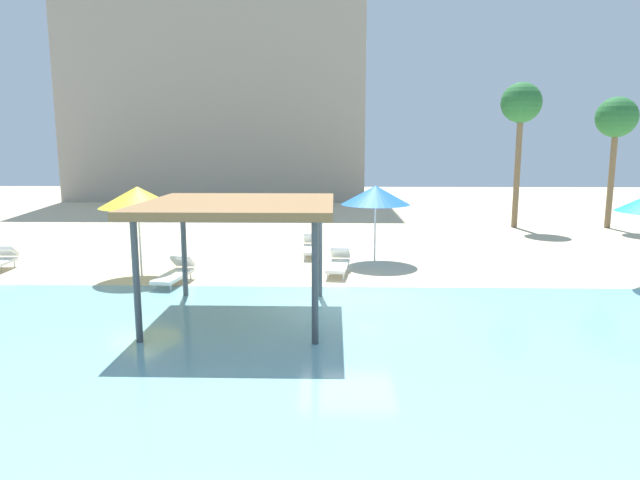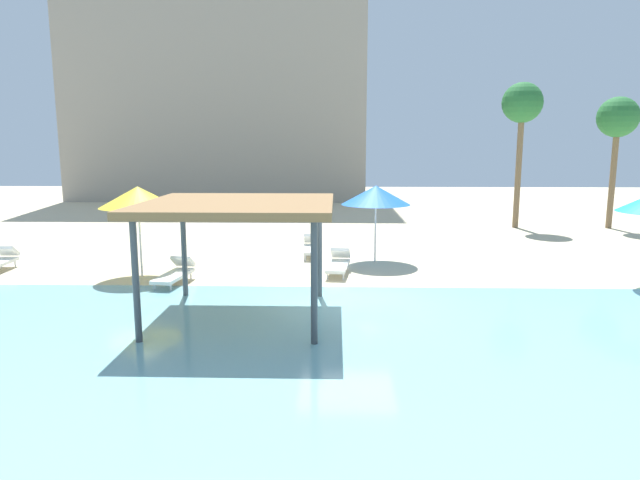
{
  "view_description": "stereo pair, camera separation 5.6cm",
  "coord_description": "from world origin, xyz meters",
  "px_view_note": "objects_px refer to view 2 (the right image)",
  "views": [
    {
      "loc": [
        -0.35,
        -13.86,
        4.02
      ],
      "look_at": [
        -0.76,
        2.0,
        1.3
      ],
      "focal_mm": 31.36,
      "sensor_mm": 36.0,
      "label": 1
    },
    {
      "loc": [
        -0.29,
        -13.86,
        4.02
      ],
      "look_at": [
        -0.76,
        2.0,
        1.3
      ],
      "focal_mm": 31.36,
      "sensor_mm": 36.0,
      "label": 2
    }
  ],
  "objects_px": {
    "beach_umbrella_blue_1": "(376,195)",
    "palm_tree_1": "(522,107)",
    "beach_umbrella_yellow_3": "(138,197)",
    "palm_tree_0": "(618,120)",
    "lounge_chair_0": "(338,263)",
    "shade_pavilion": "(239,209)",
    "lounge_chair_5": "(312,247)",
    "lounge_chair_1": "(175,273)"
  },
  "relations": [
    {
      "from": "beach_umbrella_blue_1",
      "to": "palm_tree_1",
      "type": "height_order",
      "value": "palm_tree_1"
    },
    {
      "from": "lounge_chair_0",
      "to": "palm_tree_1",
      "type": "height_order",
      "value": "palm_tree_1"
    },
    {
      "from": "palm_tree_0",
      "to": "lounge_chair_1",
      "type": "bearing_deg",
      "value": -147.21
    },
    {
      "from": "beach_umbrella_yellow_3",
      "to": "lounge_chair_0",
      "type": "bearing_deg",
      "value": 4.8
    },
    {
      "from": "lounge_chair_1",
      "to": "palm_tree_0",
      "type": "xyz_separation_m",
      "value": [
        17.97,
        11.58,
        4.82
      ]
    },
    {
      "from": "lounge_chair_1",
      "to": "lounge_chair_5",
      "type": "xyz_separation_m",
      "value": [
        3.8,
        4.29,
        0.0
      ]
    },
    {
      "from": "beach_umbrella_yellow_3",
      "to": "palm_tree_1",
      "type": "relative_size",
      "value": 0.4
    },
    {
      "from": "shade_pavilion",
      "to": "palm_tree_1",
      "type": "distance_m",
      "value": 18.74
    },
    {
      "from": "beach_umbrella_yellow_3",
      "to": "lounge_chair_1",
      "type": "distance_m",
      "value": 2.68
    },
    {
      "from": "lounge_chair_0",
      "to": "lounge_chair_5",
      "type": "distance_m",
      "value": 2.98
    },
    {
      "from": "beach_umbrella_yellow_3",
      "to": "lounge_chair_1",
      "type": "height_order",
      "value": "beach_umbrella_yellow_3"
    },
    {
      "from": "beach_umbrella_yellow_3",
      "to": "palm_tree_0",
      "type": "relative_size",
      "value": 0.44
    },
    {
      "from": "beach_umbrella_blue_1",
      "to": "palm_tree_0",
      "type": "height_order",
      "value": "palm_tree_0"
    },
    {
      "from": "beach_umbrella_yellow_3",
      "to": "lounge_chair_0",
      "type": "height_order",
      "value": "beach_umbrella_yellow_3"
    },
    {
      "from": "lounge_chair_1",
      "to": "palm_tree_0",
      "type": "bearing_deg",
      "value": 130.46
    },
    {
      "from": "lounge_chair_0",
      "to": "lounge_chair_5",
      "type": "xyz_separation_m",
      "value": [
        -0.96,
        2.83,
        0.0
      ]
    },
    {
      "from": "lounge_chair_5",
      "to": "shade_pavilion",
      "type": "bearing_deg",
      "value": -12.99
    },
    {
      "from": "beach_umbrella_blue_1",
      "to": "lounge_chair_1",
      "type": "relative_size",
      "value": 1.35
    },
    {
      "from": "palm_tree_1",
      "to": "beach_umbrella_blue_1",
      "type": "bearing_deg",
      "value": -131.76
    },
    {
      "from": "beach_umbrella_yellow_3",
      "to": "lounge_chair_1",
      "type": "relative_size",
      "value": 1.41
    },
    {
      "from": "beach_umbrella_yellow_3",
      "to": "lounge_chair_0",
      "type": "relative_size",
      "value": 1.42
    },
    {
      "from": "beach_umbrella_yellow_3",
      "to": "lounge_chair_5",
      "type": "relative_size",
      "value": 1.44
    },
    {
      "from": "shade_pavilion",
      "to": "palm_tree_1",
      "type": "height_order",
      "value": "palm_tree_1"
    },
    {
      "from": "shade_pavilion",
      "to": "lounge_chair_5",
      "type": "xyz_separation_m",
      "value": [
        1.35,
        7.47,
        -2.25
      ]
    },
    {
      "from": "beach_umbrella_blue_1",
      "to": "palm_tree_1",
      "type": "bearing_deg",
      "value": 48.24
    },
    {
      "from": "shade_pavilion",
      "to": "beach_umbrella_yellow_3",
      "type": "relative_size",
      "value": 1.55
    },
    {
      "from": "beach_umbrella_blue_1",
      "to": "lounge_chair_0",
      "type": "bearing_deg",
      "value": -124.74
    },
    {
      "from": "beach_umbrella_blue_1",
      "to": "beach_umbrella_yellow_3",
      "type": "xyz_separation_m",
      "value": [
        -7.37,
        -2.35,
        0.13
      ]
    },
    {
      "from": "beach_umbrella_blue_1",
      "to": "lounge_chair_1",
      "type": "height_order",
      "value": "beach_umbrella_blue_1"
    },
    {
      "from": "beach_umbrella_blue_1",
      "to": "lounge_chair_5",
      "type": "distance_m",
      "value": 3.15
    },
    {
      "from": "lounge_chair_0",
      "to": "beach_umbrella_yellow_3",
      "type": "bearing_deg",
      "value": -78.85
    },
    {
      "from": "beach_umbrella_blue_1",
      "to": "beach_umbrella_yellow_3",
      "type": "height_order",
      "value": "beach_umbrella_yellow_3"
    },
    {
      "from": "beach_umbrella_blue_1",
      "to": "lounge_chair_1",
      "type": "bearing_deg",
      "value": -151.3
    },
    {
      "from": "beach_umbrella_yellow_3",
      "to": "palm_tree_0",
      "type": "bearing_deg",
      "value": 28.82
    },
    {
      "from": "beach_umbrella_blue_1",
      "to": "lounge_chair_0",
      "type": "height_order",
      "value": "beach_umbrella_blue_1"
    },
    {
      "from": "shade_pavilion",
      "to": "lounge_chair_0",
      "type": "bearing_deg",
      "value": 63.59
    },
    {
      "from": "palm_tree_1",
      "to": "lounge_chair_0",
      "type": "bearing_deg",
      "value": -130.59
    },
    {
      "from": "lounge_chair_1",
      "to": "palm_tree_1",
      "type": "relative_size",
      "value": 0.28
    },
    {
      "from": "beach_umbrella_blue_1",
      "to": "lounge_chair_0",
      "type": "distance_m",
      "value": 2.99
    },
    {
      "from": "lounge_chair_5",
      "to": "palm_tree_1",
      "type": "height_order",
      "value": "palm_tree_1"
    },
    {
      "from": "beach_umbrella_blue_1",
      "to": "palm_tree_1",
      "type": "distance_m",
      "value": 11.7
    },
    {
      "from": "lounge_chair_0",
      "to": "lounge_chair_5",
      "type": "relative_size",
      "value": 1.01
    }
  ]
}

